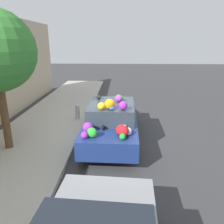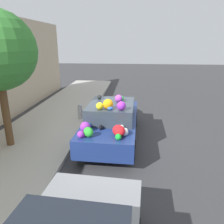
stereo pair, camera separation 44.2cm
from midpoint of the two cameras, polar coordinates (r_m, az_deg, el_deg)
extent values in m
plane|color=#38383A|center=(8.31, 0.43, -6.96)|extent=(60.00, 60.00, 0.00)
cube|color=#B2ADA3|center=(8.92, -17.20, -5.52)|extent=(24.00, 3.20, 0.14)
cylinder|color=brown|center=(7.83, -24.54, -0.26)|extent=(0.24, 0.24, 2.25)
cylinder|color=#B2B2B7|center=(9.99, -7.08, -0.19)|extent=(0.20, 0.20, 0.55)
sphere|color=#B2B2B7|center=(9.89, -7.16, 1.65)|extent=(0.18, 0.18, 0.18)
cube|color=navy|center=(8.06, 1.57, -3.08)|extent=(4.58, 1.88, 0.58)
cube|color=#333D47|center=(7.71, 1.47, 0.34)|extent=(2.08, 1.61, 0.54)
cylinder|color=black|center=(9.57, -2.44, -1.51)|extent=(0.64, 0.20, 0.63)
cylinder|color=black|center=(9.45, 7.29, -1.90)|extent=(0.64, 0.20, 0.63)
cylinder|color=black|center=(7.03, -6.26, -9.04)|extent=(0.64, 0.20, 0.63)
cylinder|color=black|center=(6.86, 7.21, -9.78)|extent=(0.64, 0.20, 0.63)
ellipsoid|color=white|center=(6.70, 4.44, -4.11)|extent=(0.22, 0.21, 0.17)
sphere|color=green|center=(6.06, 3.75, -6.54)|extent=(0.22, 0.22, 0.18)
sphere|color=green|center=(7.91, 4.01, 3.53)|extent=(0.27, 0.27, 0.19)
sphere|color=yellow|center=(6.89, -1.41, 1.57)|extent=(0.30, 0.30, 0.23)
sphere|color=purple|center=(6.21, -6.14, -5.83)|extent=(0.29, 0.29, 0.20)
ellipsoid|color=green|center=(6.24, -4.17, -5.26)|extent=(0.40, 0.41, 0.29)
ellipsoid|color=#905939|center=(9.27, 3.88, 2.58)|extent=(0.36, 0.30, 0.31)
sphere|color=purple|center=(6.59, -5.10, -3.88)|extent=(0.34, 0.34, 0.31)
sphere|color=black|center=(9.74, 6.11, 2.92)|extent=(0.23, 0.23, 0.20)
sphere|color=orange|center=(6.92, 0.78, 2.07)|extent=(0.46, 0.46, 0.33)
ellipsoid|color=white|center=(9.33, -0.78, 2.51)|extent=(0.30, 0.31, 0.25)
sphere|color=white|center=(9.51, 3.98, 2.61)|extent=(0.28, 0.28, 0.20)
sphere|color=blue|center=(6.84, -4.32, -3.61)|extent=(0.25, 0.25, 0.18)
ellipsoid|color=black|center=(6.74, -1.07, -4.04)|extent=(0.15, 0.11, 0.15)
sphere|color=purple|center=(7.76, 3.37, 3.54)|extent=(0.37, 0.37, 0.27)
sphere|color=purple|center=(6.85, 4.31, 1.63)|extent=(0.34, 0.34, 0.28)
ellipsoid|color=blue|center=(6.86, 1.30, 1.01)|extent=(0.21, 0.22, 0.12)
sphere|color=#AD3EC7|center=(8.00, 3.79, 3.62)|extent=(0.19, 0.19, 0.17)
ellipsoid|color=green|center=(8.90, 3.33, 1.90)|extent=(0.33, 0.35, 0.30)
sphere|color=black|center=(8.17, -1.78, 3.93)|extent=(0.20, 0.20, 0.17)
ellipsoid|color=white|center=(6.33, 5.33, -5.17)|extent=(0.22, 0.22, 0.24)
ellipsoid|color=pink|center=(7.98, 3.69, 3.42)|extent=(0.24, 0.22, 0.13)
ellipsoid|color=red|center=(6.27, 3.80, -4.91)|extent=(0.54, 0.52, 0.33)
cylinder|color=black|center=(4.63, -13.85, -26.50)|extent=(0.57, 0.21, 0.56)
camera|label=1|loc=(0.22, -88.40, 0.51)|focal=35.00mm
camera|label=2|loc=(0.22, 91.60, -0.51)|focal=35.00mm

